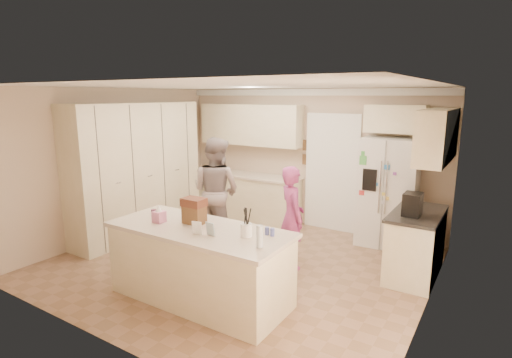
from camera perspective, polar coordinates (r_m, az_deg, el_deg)
The scene contains 41 objects.
floor at distance 6.12m, azimuth -2.60°, elevation -12.11°, with size 5.20×4.60×0.02m, color #8C6A52.
ceiling at distance 5.59m, azimuth -2.85°, elevation 13.25°, with size 5.20×4.60×0.02m, color white.
wall_back at distance 7.69m, azimuth 7.17°, elevation 2.99°, with size 5.20×0.02×2.60m, color #CAB197.
wall_front at distance 4.10m, azimuth -21.59°, elevation -5.65°, with size 5.20×0.02×2.60m, color #CAB197.
wall_left at distance 7.49m, azimuth -19.35°, elevation 2.18°, with size 0.02×4.60×2.60m, color #CAB197.
wall_right at distance 4.77m, azimuth 24.05°, elevation -3.45°, with size 0.02×4.60×2.60m, color #CAB197.
crown_back at distance 7.55m, azimuth 7.25°, elevation 12.20°, with size 5.20×0.08×0.12m, color white.
pantry_bank at distance 7.40m, azimuth -16.58°, elevation 1.26°, with size 0.60×2.60×2.35m, color #F5E8C6.
back_base_cab at distance 8.15m, azimuth -1.27°, elevation -2.59°, with size 2.20×0.60×0.88m, color #F5E8C6.
back_countertop at distance 8.04m, azimuth -1.33°, elevation 0.57°, with size 2.24×0.63×0.04m, color beige.
back_upper_cab at distance 8.01m, azimuth -0.82°, elevation 7.76°, with size 2.20×0.35×0.80m, color #F5E8C6.
doorway_opening at distance 7.49m, azimuth 10.83°, elevation 0.70°, with size 0.90×0.06×2.10m, color black.
doorway_casing at distance 7.46m, azimuth 10.73°, elevation 0.65°, with size 1.02×0.03×2.22m, color white.
wall_frame_upper at distance 7.61m, azimuth 7.22°, elevation 4.80°, with size 0.15×0.02×0.20m, color brown.
wall_frame_lower at distance 7.65m, azimuth 7.17°, elevation 2.79°, with size 0.15×0.02×0.20m, color brown.
refrigerator at distance 6.97m, azimuth 18.38°, elevation -1.80°, with size 0.90×0.70×1.80m, color white.
fridge_seam at distance 6.64m, azimuth 17.64°, elevation -2.42°, with size 0.01×0.02×1.78m, color gray.
fridge_dispenser at distance 6.63m, azimuth 15.91°, elevation -0.12°, with size 0.22×0.03×0.35m, color black.
fridge_handle_l at distance 6.60m, azimuth 17.27°, elevation -1.14°, with size 0.02×0.02×0.85m, color silver.
fridge_handle_r at distance 6.58m, azimuth 18.10°, elevation -1.24°, with size 0.02×0.02×0.85m, color silver.
over_fridge_cab at distance 6.89m, azimuth 19.31°, elevation 8.10°, with size 0.95×0.35×0.45m, color #F5E8C6.
right_base_cab at distance 6.01m, azimuth 21.84°, elevation -8.81°, with size 0.60×1.20×0.88m, color #F5E8C6.
right_countertop at distance 5.87m, azimuth 22.08°, elevation -4.58°, with size 0.63×1.24×0.04m, color #2D2B28.
right_upper_cab at distance 5.86m, azimuth 24.54°, elevation 5.67°, with size 0.35×1.50×0.70m, color #F5E8C6.
coffee_maker at distance 5.64m, azimuth 21.45°, elevation -3.38°, with size 0.22×0.28×0.30m, color black.
island_base at distance 5.03m, azimuth -8.03°, elevation -12.13°, with size 2.20×0.90×0.88m, color #F5E8C6.
island_top at distance 4.86m, azimuth -8.19°, elevation -7.16°, with size 2.28×0.96×0.05m, color beige.
utensil_crock at distance 4.49m, azimuth -1.41°, elevation -7.30°, with size 0.13×0.13×0.15m, color white.
tissue_box at distance 5.12m, azimuth -13.68°, elevation -5.27°, with size 0.13×0.13×0.14m, color pink.
tissue_plume at distance 5.09m, azimuth -13.74°, elevation -4.08°, with size 0.08×0.08×0.08m, color white.
dollhouse_body at distance 4.98m, azimuth -8.82°, elevation -5.07°, with size 0.26×0.18×0.22m, color brown.
dollhouse_roof at distance 4.94m, azimuth -8.87°, elevation -3.29°, with size 0.28×0.20×0.10m, color #592D1E.
jam_jar at distance 5.40m, azimuth -14.39°, elevation -4.69°, with size 0.07×0.07×0.09m, color #59263F.
greeting_card_a at distance 4.59m, azimuth -8.41°, elevation -6.94°, with size 0.12×0.01×0.16m, color white.
greeting_card_b at distance 4.53m, azimuth -6.54°, elevation -7.12°, with size 0.12×0.01×0.16m, color silver.
water_bottle at distance 4.16m, azimuth 0.53°, elevation -8.20°, with size 0.07×0.07×0.24m, color silver.
shaker_salt at distance 4.55m, azimuth 1.58°, elevation -7.43°, with size 0.05×0.05×0.09m, color #474F9C.
shaker_pepper at distance 4.52m, azimuth 2.35°, elevation -7.58°, with size 0.05×0.05×0.09m, color #474F9C.
teen_boy at distance 6.71m, azimuth -5.74°, elevation -1.72°, with size 0.88×0.68×1.81m, color gray.
teen_girl at distance 5.81m, azimuth 5.15°, elevation -5.45°, with size 0.55×0.36×1.50m, color #AB4A77.
fridge_magnets at distance 6.63m, azimuth 17.62°, elevation -2.44°, with size 0.76×0.02×1.44m, color tan, non-canonical shape.
Camera 1 is at (3.20, -4.58, 2.47)m, focal length 28.00 mm.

